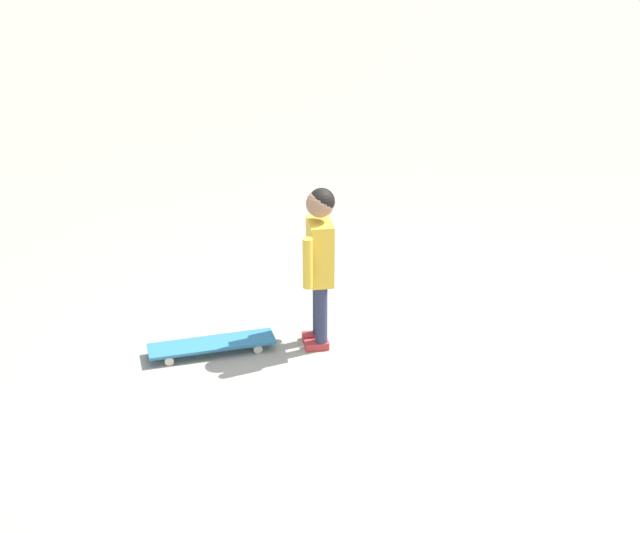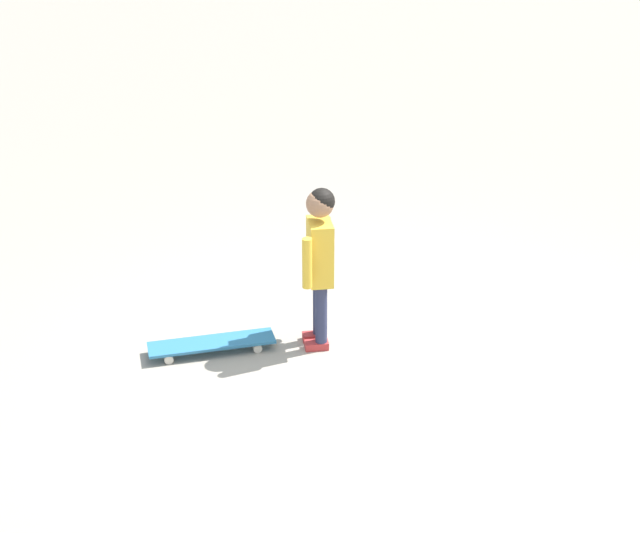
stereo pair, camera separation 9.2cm
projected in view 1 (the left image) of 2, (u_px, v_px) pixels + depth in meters
ground_plane at (371, 371)px, 5.49m from camera, size 50.00×50.00×0.00m
child_person at (320, 251)px, 5.51m from camera, size 0.31×0.30×1.06m
skateboard at (212, 344)px, 5.66m from camera, size 0.82×0.36×0.07m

